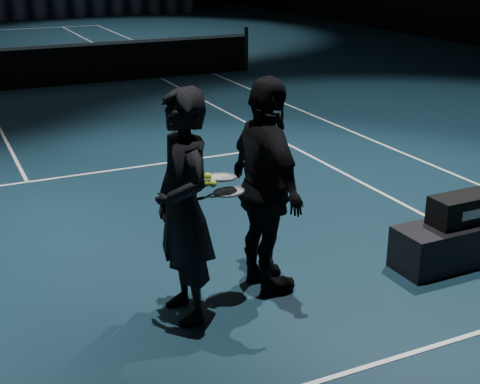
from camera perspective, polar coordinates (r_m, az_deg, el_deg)
The scene contains 9 objects.
net_post_right at distance 17.27m, azimuth 0.53°, elevation 12.07°, with size 0.10×0.10×1.10m, color black.
player_bench at distance 7.13m, azimuth 18.27°, elevation -4.06°, with size 1.45×0.48×0.43m, color black.
racket_bag at distance 6.99m, azimuth 18.59°, elevation -1.35°, with size 0.72×0.31×0.29m, color black.
bag_signature at distance 6.89m, azimuth 19.48°, elevation -1.79°, with size 0.34×0.00×0.10m, color white.
player_a at distance 5.53m, azimuth -4.85°, elevation -1.35°, with size 0.73×0.48×2.00m, color black.
player_b at distance 5.96m, azimuth 2.27°, elevation 0.35°, with size 1.17×0.49×2.00m, color black.
racket_lower at distance 5.73m, azimuth -0.95°, elevation 0.01°, with size 0.68×0.22×0.03m, color black, non-canonical shape.
racket_upper at distance 5.69m, azimuth -1.60°, elevation 1.27°, with size 0.68×0.22×0.03m, color black, non-canonical shape.
tennis_balls at distance 5.59m, azimuth -2.66°, elevation 0.92°, with size 0.12×0.10×0.12m, color #B7DA2E, non-canonical shape.
Camera 1 is at (-1.03, -15.39, 3.04)m, focal length 50.00 mm.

